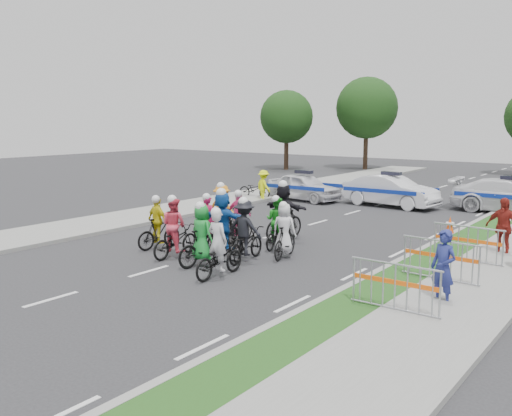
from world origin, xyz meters
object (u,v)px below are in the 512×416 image
Objects in this scene: rider_4 at (245,236)px; rider_5 at (223,227)px; rider_9 at (240,222)px; rider_7 at (285,236)px; parked_bike at (255,189)px; police_car_0 at (304,187)px; marshal_hiviz at (264,186)px; rider_2 at (175,234)px; barrier_0 at (395,289)px; rider_0 at (219,254)px; spectator_0 at (443,268)px; spectator_2 at (503,227)px; police_car_2 at (511,196)px; tree_3 at (367,108)px; police_car_1 at (391,191)px; tree_0 at (287,117)px; rider_1 at (202,241)px; rider_6 at (209,229)px; cone_0 at (450,227)px; rider_8 at (277,228)px; rider_3 at (158,228)px; rider_10 at (222,215)px; barrier_2 at (468,246)px; rider_11 at (284,215)px; cone_1 at (507,222)px; barrier_1 at (440,262)px.

rider_5 is (-1.06, 0.30, 0.12)m from rider_4.
rider_5 reaches higher than rider_9.
rider_7 is at bearing 149.98° from rider_9.
rider_5 is at bearing -157.40° from parked_bike.
police_car_0 is 2.58× the size of marshal_hiviz.
rider_2 reaches higher than barrier_0.
rider_0 is 5.55m from spectator_0.
marshal_hiviz is at bearing 168.99° from spectator_2.
police_car_2 is at bearing -117.14° from rider_7.
parked_bike is at bearing -81.54° from tree_3.
police_car_1 is at bearing -99.35° from rider_5.
police_car_2 is (9.27, 2.08, 0.05)m from police_car_0.
tree_0 is at bearing 45.25° from police_car_0.
parked_bike is at bearing -7.72° from marshal_hiviz.
rider_4 reaches higher than barrier_0.
rider_2 is 15.72m from police_car_2.
rider_1 is 1.02× the size of rider_6.
spectator_0 is 7.94m from cone_0.
parked_bike is (-2.46, -0.83, -0.22)m from police_car_0.
rider_6 is 0.45× the size of police_car_0.
barrier_0 is (5.51, -3.75, -0.08)m from rider_8.
rider_3 is 2.75m from rider_10.
rider_5 is (-1.52, 2.03, 0.23)m from rider_0.
rider_6 is 11.58m from police_car_1.
barrier_2 is at bearing -177.38° from rider_9.
rider_9 is 0.91× the size of rider_10.
rider_5 reaches higher than barrier_0.
tree_3 reaches higher than tree_0.
rider_11 is (-1.38, 2.04, 0.19)m from rider_7.
spectator_0 reaches higher than police_car_0.
rider_10 is (-2.81, 2.38, 0.01)m from rider_4.
rider_0 reaches higher than spectator_0.
marshal_hiviz reaches higher than police_car_0.
cone_0 is at bearing 172.51° from police_car_2.
rider_1 reaches higher than spectator_2.
rider_2 is 8.37m from barrier_2.
rider_4 is at bearing 132.78° from rider_10.
rider_4 is 0.30× the size of tree_0.
cone_1 is (5.83, -3.14, -0.39)m from police_car_1.
rider_10 is at bearing -156.75° from police_car_0.
barrier_2 is at bearing -162.84° from rider_5.
rider_3 is at bearing 8.99° from rider_5.
spectator_2 is at bearing -147.38° from rider_4.
tree_0 is at bearing 135.75° from cone_0.
rider_5 is 11.94m from police_car_1.
rider_11 is 5.89m from cone_0.
rider_1 is at bearing 166.69° from rider_2.
barrier_2 is 5.80m from cone_1.
rider_11 is (-0.47, 1.10, 0.21)m from rider_8.
cone_1 is at bearing 91.94° from barrier_1.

